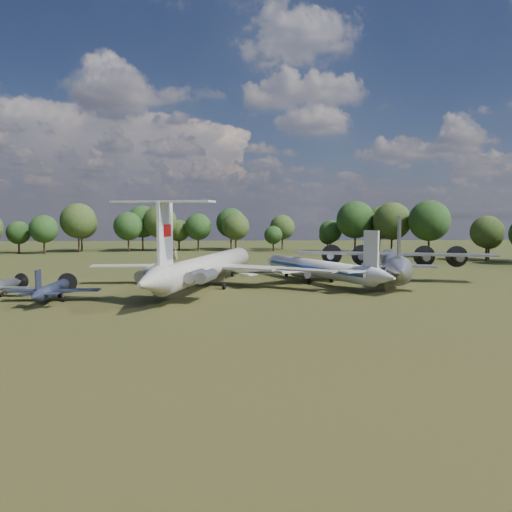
{
  "coord_description": "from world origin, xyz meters",
  "views": [
    {
      "loc": [
        7.79,
        -74.61,
        10.78
      ],
      "look_at": [
        11.84,
        -1.67,
        5.0
      ],
      "focal_mm": 35.0,
      "sensor_mm": 36.0,
      "label": 1
    }
  ],
  "objects_px": {
    "il62_airliner": "(209,271)",
    "an12_transport": "(393,268)",
    "small_prop_west": "(52,293)",
    "tu104_jet": "(317,271)",
    "person_on_il62": "(175,255)"
  },
  "relations": [
    {
      "from": "il62_airliner",
      "to": "person_on_il62",
      "type": "relative_size",
      "value": 26.09
    },
    {
      "from": "il62_airliner",
      "to": "an12_transport",
      "type": "relative_size",
      "value": 1.41
    },
    {
      "from": "il62_airliner",
      "to": "person_on_il62",
      "type": "distance_m",
      "value": 14.29
    },
    {
      "from": "small_prop_west",
      "to": "person_on_il62",
      "type": "distance_m",
      "value": 16.46
    },
    {
      "from": "il62_airliner",
      "to": "small_prop_west",
      "type": "distance_m",
      "value": 22.94
    },
    {
      "from": "tu104_jet",
      "to": "an12_transport",
      "type": "relative_size",
      "value": 1.05
    },
    {
      "from": "il62_airliner",
      "to": "tu104_jet",
      "type": "relative_size",
      "value": 1.35
    },
    {
      "from": "small_prop_west",
      "to": "il62_airliner",
      "type": "bearing_deg",
      "value": 29.56
    },
    {
      "from": "an12_transport",
      "to": "small_prop_west",
      "type": "xyz_separation_m",
      "value": [
        -49.73,
        -16.77,
        -1.2
      ]
    },
    {
      "from": "tu104_jet",
      "to": "small_prop_west",
      "type": "distance_m",
      "value": 40.24
    },
    {
      "from": "an12_transport",
      "to": "person_on_il62",
      "type": "bearing_deg",
      "value": -136.62
    },
    {
      "from": "tu104_jet",
      "to": "an12_transport",
      "type": "bearing_deg",
      "value": -21.56
    },
    {
      "from": "il62_airliner",
      "to": "small_prop_west",
      "type": "bearing_deg",
      "value": -132.46
    },
    {
      "from": "il62_airliner",
      "to": "person_on_il62",
      "type": "xyz_separation_m",
      "value": [
        -3.77,
        -13.35,
        3.45
      ]
    },
    {
      "from": "small_prop_west",
      "to": "tu104_jet",
      "type": "bearing_deg",
      "value": 21.33
    }
  ]
}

